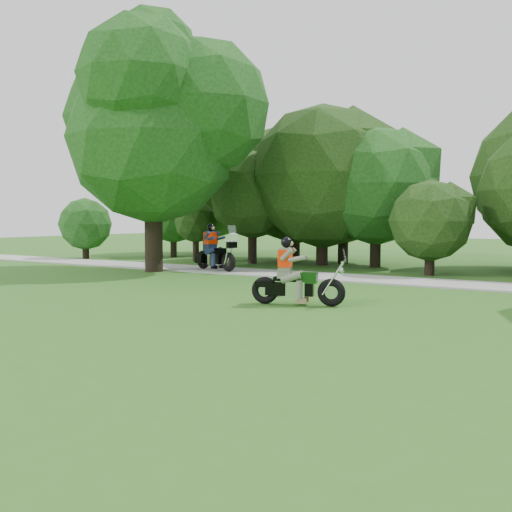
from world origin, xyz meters
The scene contains 5 objects.
ground centered at (0.00, 0.00, 0.00)m, with size 100.00×100.00×0.00m, color #30611B.
walkway centered at (0.00, 8.00, 0.03)m, with size 60.00×2.20×0.06m, color gray.
big_tree_west centered at (-10.54, 6.85, 5.76)m, with size 8.64×6.56×9.96m.
chopper_motorcycle centered at (-1.95, 1.88, 0.60)m, with size 2.22×1.01×1.61m.
touring_motorcycle centered at (-8.55, 7.69, 0.71)m, with size 2.29×1.18×1.78m.
Camera 1 is at (4.39, -9.92, 2.06)m, focal length 40.00 mm.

